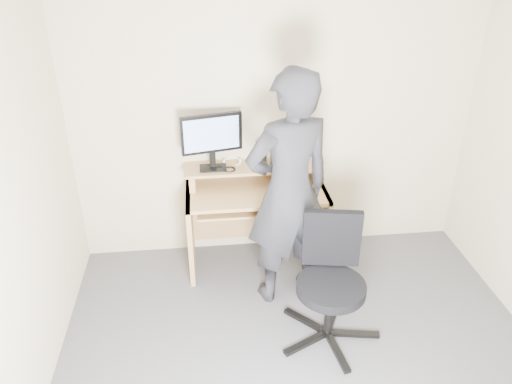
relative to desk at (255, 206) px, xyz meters
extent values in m
cube|color=#C2B49A|center=(0.20, 0.22, 0.70)|extent=(3.50, 0.02, 2.50)
cube|color=tan|center=(-0.58, -0.08, -0.17)|extent=(0.04, 0.60, 0.75)
cube|color=tan|center=(0.58, -0.08, -0.17)|extent=(0.04, 0.60, 0.75)
cube|color=tan|center=(0.00, -0.08, 0.19)|extent=(1.20, 0.60, 0.03)
cube|color=tan|center=(0.00, -0.16, 0.09)|extent=(1.02, 0.38, 0.02)
cube|color=tan|center=(-0.54, 0.07, 0.28)|extent=(0.05, 0.28, 0.15)
cube|color=tan|center=(0.54, 0.07, 0.28)|extent=(0.05, 0.28, 0.15)
cube|color=tan|center=(0.00, 0.07, 0.35)|extent=(1.20, 0.30, 0.02)
cube|color=tan|center=(0.00, 0.21, -0.12)|extent=(1.20, 0.03, 0.65)
cube|color=black|center=(-0.36, 0.05, 0.37)|extent=(0.23, 0.14, 0.02)
cube|color=black|center=(-0.36, 0.07, 0.45)|extent=(0.05, 0.04, 0.14)
cube|color=black|center=(-0.36, 0.04, 0.69)|extent=(0.51, 0.15, 0.33)
cube|color=#8CAEF3|center=(-0.36, 0.02, 0.69)|extent=(0.45, 0.10, 0.28)
cube|color=black|center=(0.06, 0.07, 0.46)|extent=(0.08, 0.14, 0.20)
cylinder|color=#BBBBC0|center=(0.18, 0.05, 0.45)|extent=(0.09, 0.09, 0.18)
cube|color=black|center=(0.38, 0.06, 0.37)|extent=(0.09, 0.14, 0.01)
cube|color=black|center=(-0.31, 0.00, 0.38)|extent=(0.05, 0.04, 0.03)
torus|color=silver|center=(-0.19, 0.16, 0.37)|extent=(0.19, 0.19, 0.06)
cube|color=black|center=(0.01, -0.17, 0.12)|extent=(0.48, 0.23, 0.03)
ellipsoid|color=black|center=(0.31, -0.18, 0.22)|extent=(0.11, 0.09, 0.04)
cube|color=black|center=(0.62, -1.12, -0.51)|extent=(0.38, 0.12, 0.03)
cube|color=black|center=(0.52, -0.91, -0.51)|extent=(0.22, 0.36, 0.03)
cube|color=black|center=(0.28, -0.94, -0.51)|extent=(0.30, 0.31, 0.03)
cube|color=black|center=(0.24, -1.17, -0.51)|extent=(0.36, 0.21, 0.03)
cube|color=black|center=(0.45, -1.28, -0.51)|extent=(0.10, 0.38, 0.03)
cylinder|color=black|center=(0.42, -1.08, -0.30)|extent=(0.06, 0.06, 0.40)
cylinder|color=black|center=(0.42, -1.08, -0.08)|extent=(0.50, 0.50, 0.07)
cube|color=black|center=(0.46, -0.87, 0.20)|extent=(0.42, 0.13, 0.45)
imported|color=black|center=(0.19, -0.53, 0.42)|extent=(0.80, 0.64, 1.93)
camera|label=1|loc=(-0.43, -3.80, 2.22)|focal=35.00mm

